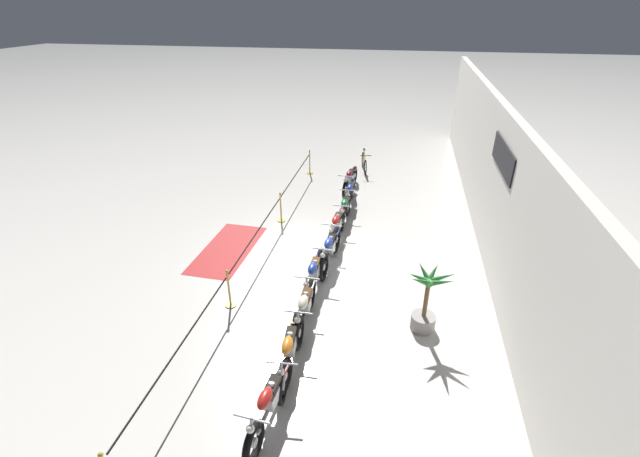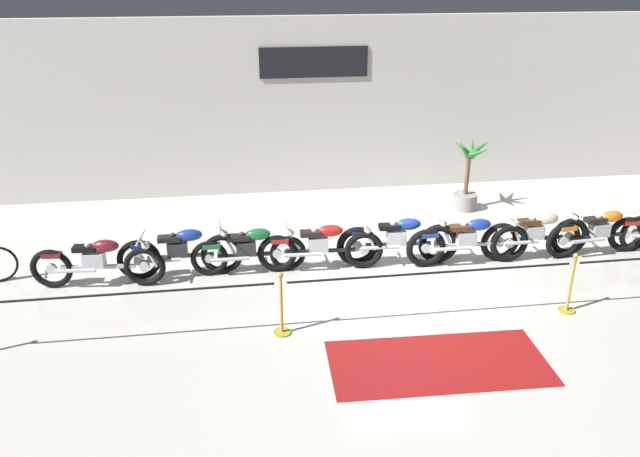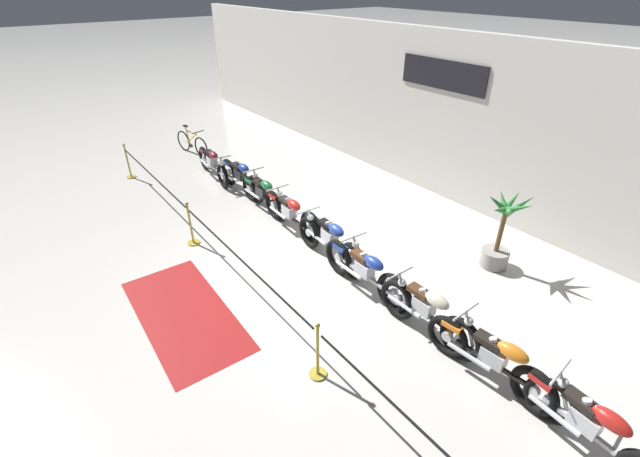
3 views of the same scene
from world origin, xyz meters
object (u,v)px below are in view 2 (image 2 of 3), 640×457
(motorcycle_cream_6, at_px, (536,235))
(stanchion_mid_left, at_px, (281,313))
(stanchion_mid_right, at_px, (569,292))
(motorcycle_orange_7, at_px, (602,232))
(motorcycle_blue_1, at_px, (181,252))
(motorcycle_blue_5, at_px, (469,241))
(floor_banner, at_px, (438,363))
(motorcycle_green_2, at_px, (249,250))
(potted_palm_left_of_row, at_px, (467,178))
(stanchion_far_left, at_px, (338,286))
(motorcycle_blue_4, at_px, (399,241))
(motorcycle_red_3, at_px, (321,247))
(motorcycle_maroon_0, at_px, (98,262))

(motorcycle_cream_6, xyz_separation_m, stanchion_mid_left, (-5.09, -1.99, -0.12))
(stanchion_mid_right, bearing_deg, motorcycle_orange_7, 48.98)
(motorcycle_blue_1, bearing_deg, stanchion_mid_left, -53.00)
(motorcycle_blue_5, distance_m, floor_banner, 3.43)
(motorcycle_cream_6, distance_m, floor_banner, 4.29)
(motorcycle_green_2, height_order, motorcycle_orange_7, motorcycle_orange_7)
(motorcycle_orange_7, xyz_separation_m, stanchion_mid_right, (-1.72, -1.97, -0.12))
(potted_palm_left_of_row, relative_size, stanchion_far_left, 0.12)
(motorcycle_blue_4, bearing_deg, motorcycle_red_3, -178.58)
(motorcycle_blue_1, bearing_deg, motorcycle_blue_5, -2.66)
(motorcycle_maroon_0, xyz_separation_m, motorcycle_green_2, (2.65, 0.17, -0.01))
(motorcycle_red_3, distance_m, floor_banner, 3.44)
(motorcycle_green_2, relative_size, motorcycle_orange_7, 0.91)
(motorcycle_maroon_0, height_order, motorcycle_green_2, motorcycle_maroon_0)
(motorcycle_maroon_0, xyz_separation_m, stanchion_mid_left, (3.06, -1.98, -0.12))
(motorcycle_cream_6, distance_m, potted_palm_left_of_row, 2.75)
(motorcycle_orange_7, distance_m, potted_palm_left_of_row, 3.25)
(motorcycle_maroon_0, height_order, stanchion_mid_right, stanchion_mid_right)
(motorcycle_blue_1, relative_size, stanchion_mid_right, 2.15)
(motorcycle_green_2, xyz_separation_m, floor_banner, (2.57, -3.25, -0.46))
(motorcycle_blue_5, height_order, motorcycle_orange_7, motorcycle_blue_5)
(stanchion_mid_right, bearing_deg, motorcycle_maroon_0, 165.74)
(motorcycle_green_2, bearing_deg, motorcycle_cream_6, -1.58)
(motorcycle_red_3, distance_m, motorcycle_blue_4, 1.48)
(motorcycle_orange_7, relative_size, stanchion_mid_left, 2.22)
(motorcycle_blue_1, relative_size, stanchion_mid_left, 2.15)
(motorcycle_cream_6, distance_m, motorcycle_orange_7, 1.35)
(floor_banner, bearing_deg, motorcycle_maroon_0, 151.31)
(motorcycle_maroon_0, distance_m, motorcycle_blue_5, 6.77)
(motorcycle_orange_7, distance_m, floor_banner, 5.29)
(motorcycle_blue_4, distance_m, floor_banner, 3.26)
(stanchion_mid_left, distance_m, stanchion_mid_right, 4.72)
(motorcycle_blue_5, xyz_separation_m, motorcycle_orange_7, (2.73, 0.05, 0.00))
(motorcycle_blue_4, xyz_separation_m, motorcycle_cream_6, (2.69, -0.12, 0.00))
(motorcycle_red_3, distance_m, potted_palm_left_of_row, 4.60)
(motorcycle_blue_5, xyz_separation_m, potted_palm_left_of_row, (0.98, 2.78, 0.28))
(motorcycle_maroon_0, height_order, motorcycle_orange_7, motorcycle_maroon_0)
(motorcycle_maroon_0, bearing_deg, motorcycle_green_2, 3.60)
(motorcycle_blue_1, bearing_deg, motorcycle_green_2, -1.07)
(motorcycle_blue_1, relative_size, motorcycle_red_3, 0.96)
(motorcycle_green_2, xyz_separation_m, stanchion_mid_right, (5.13, -2.14, -0.10))
(motorcycle_green_2, height_order, motorcycle_cream_6, motorcycle_cream_6)
(motorcycle_red_3, distance_m, motorcycle_blue_5, 2.79)
(motorcycle_blue_4, height_order, floor_banner, motorcycle_blue_4)
(motorcycle_cream_6, relative_size, stanchion_far_left, 0.16)
(motorcycle_maroon_0, distance_m, motorcycle_red_3, 3.98)
(motorcycle_blue_1, bearing_deg, motorcycle_red_3, -2.09)
(motorcycle_green_2, bearing_deg, motorcycle_blue_4, -0.68)
(motorcycle_maroon_0, bearing_deg, floor_banner, -30.55)
(motorcycle_red_3, bearing_deg, motorcycle_cream_6, -1.12)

